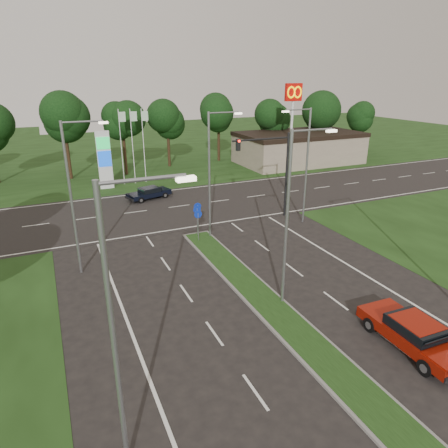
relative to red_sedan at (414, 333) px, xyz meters
name	(u,v)px	position (x,y,z in m)	size (l,w,h in m)	color
ground	(346,382)	(-4.09, -0.57, -0.73)	(160.00, 160.00, 0.00)	black
verge_far	(111,152)	(-4.09, 54.43, -0.73)	(160.00, 50.00, 0.02)	black
cross_road	(169,208)	(-4.09, 23.43, -0.73)	(160.00, 12.00, 0.02)	black
median_kerb	(290,326)	(-4.09, 3.43, -0.67)	(2.00, 26.00, 0.12)	slate
commercial_building	(299,148)	(17.91, 35.43, 1.27)	(16.00, 9.00, 4.00)	gray
streetlight_median_near	(291,211)	(-3.09, 5.43, 4.35)	(2.53, 0.22, 9.00)	gray
streetlight_median_far	(212,169)	(-3.09, 15.43, 4.35)	(2.53, 0.22, 9.00)	gray
streetlight_left_near	(120,322)	(-12.39, -0.57, 4.35)	(2.53, 0.22, 9.00)	gray
streetlight_left_far	(74,191)	(-12.39, 13.43, 4.35)	(2.53, 0.22, 9.00)	gray
streetlight_right_far	(305,160)	(4.71, 15.43, 4.35)	(2.53, 0.22, 9.00)	gray
traffic_signal	(273,163)	(3.10, 17.42, 3.93)	(5.10, 0.42, 7.00)	black
median_signs	(198,215)	(-4.09, 15.83, 0.99)	(1.16, 1.76, 2.38)	gray
gas_pylon	(106,158)	(-7.87, 32.48, 2.47)	(5.80, 1.26, 8.00)	silver
mcdonalds_sign	(293,105)	(13.91, 31.40, 7.26)	(2.20, 0.47, 10.40)	silver
treeline_far	(128,115)	(-3.99, 39.36, 6.10)	(6.00, 6.00, 9.90)	black
red_sedan	(414,333)	(0.00, 0.00, 0.00)	(2.19, 4.98, 1.35)	maroon
navy_sedan	(149,193)	(-4.97, 26.89, -0.12)	(4.41, 2.74, 1.13)	black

